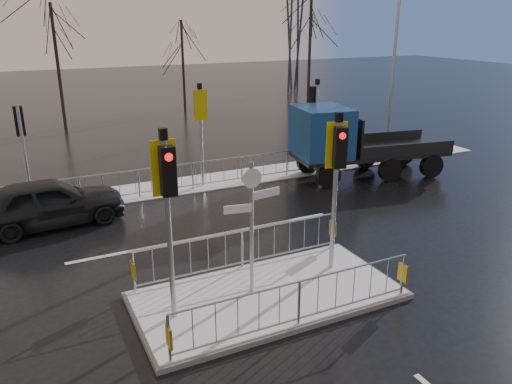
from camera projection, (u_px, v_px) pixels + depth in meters
name	position (u px, v px, depth m)	size (l,w,h in m)	color
ground	(267.00, 298.00, 11.43)	(120.00, 120.00, 0.00)	black
snow_verge	(163.00, 188.00, 18.72)	(30.00, 2.00, 0.04)	white
lane_markings	(274.00, 305.00, 11.14)	(8.00, 11.38, 0.01)	silver
traffic_island	(267.00, 283.00, 11.30)	(6.00, 3.04, 4.15)	#60605C
far_kerb_fixtures	(173.00, 165.00, 18.08)	(18.00, 0.65, 3.83)	#979BA4
car_far_lane	(49.00, 202.00, 15.18)	(1.79, 4.44, 1.51)	black
flatbed_truck	(342.00, 141.00, 19.54)	(6.49, 3.20, 2.88)	black
tree_far_a	(55.00, 42.00, 27.68)	(3.75, 3.75, 7.08)	black
tree_far_b	(182.00, 49.00, 32.90)	(3.25, 3.25, 6.14)	black
tree_far_c	(310.00, 33.00, 33.35)	(4.00, 4.00, 7.55)	black
street_lamp_right	(395.00, 59.00, 21.57)	(1.25, 0.18, 8.00)	#979BA4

